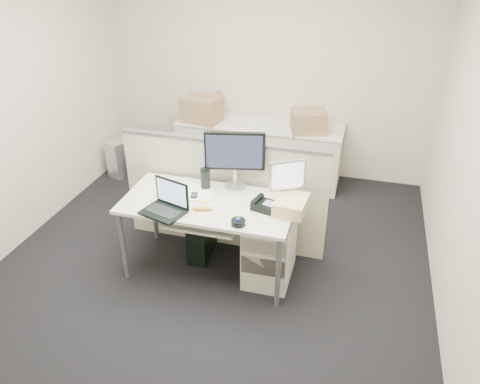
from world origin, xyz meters
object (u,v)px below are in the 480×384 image
(desk, at_px, (209,208))
(laptop, at_px, (162,200))
(monitor_main, at_px, (235,160))
(desk_phone, at_px, (265,206))

(desk, xyz_separation_m, laptop, (-0.30, -0.28, 0.19))
(monitor_main, height_order, laptop, monitor_main)
(desk_phone, bearing_deg, desk, -164.19)
(laptop, bearing_deg, desk, 59.84)
(desk, distance_m, monitor_main, 0.49)
(desk, height_order, monitor_main, monitor_main)
(desk, height_order, desk_phone, desk_phone)
(monitor_main, height_order, desk_phone, monitor_main)
(monitor_main, bearing_deg, desk, -127.63)
(desk_phone, bearing_deg, monitor_main, 153.12)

